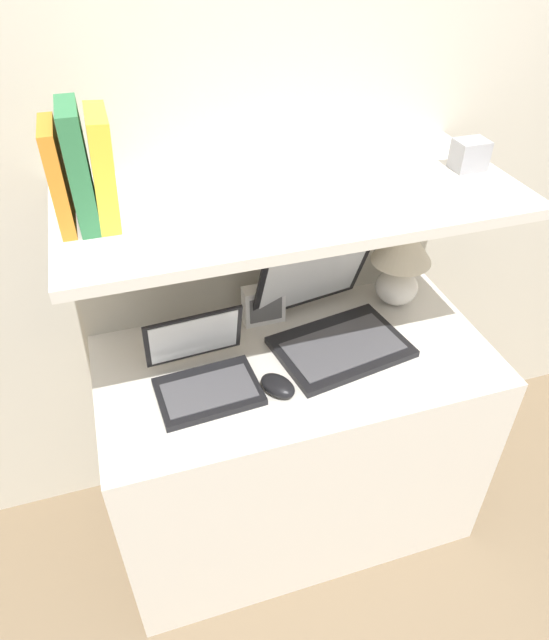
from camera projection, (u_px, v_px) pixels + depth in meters
The scene contains 14 objects.
ground_plane at pixel (320, 583), 1.88m from camera, with size 12.00×12.00×0.00m, color #7A664C.
wall_back at pixel (260, 162), 1.61m from camera, with size 6.00×0.05×2.40m.
desk at pixel (294, 444), 1.86m from camera, with size 1.13×0.57×0.75m.
back_riser at pixel (267, 334), 1.95m from camera, with size 1.13×0.04×1.20m.
shelf at pixel (293, 199), 1.39m from camera, with size 1.13×0.51×0.03m.
table_lamp at pixel (402, 255), 1.74m from camera, with size 0.19×0.19×0.29m.
laptop_large at pixel (331, 323), 1.67m from camera, with size 0.42×0.41×0.27m.
laptop_small at pixel (204, 373), 1.52m from camera, with size 0.28×0.26×0.19m.
computer_mouse at pixel (278, 386), 1.52m from camera, with size 0.11×0.13×0.04m.
router_box at pixel (263, 304), 1.73m from camera, with size 0.13×0.06×0.12m.
book_orange at pixel (58, 177), 1.19m from camera, with size 0.03×0.15×0.22m.
book_green at pixel (79, 167), 1.19m from camera, with size 0.04×0.16×0.26m.
book_yellow at pixel (102, 169), 1.21m from camera, with size 0.06×0.16×0.24m.
shelf_gadget at pixel (470, 155), 1.47m from camera, with size 0.08×0.07×0.08m.
Camera 1 is at (-0.42, -0.85, 1.85)m, focal length 32.00 mm.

